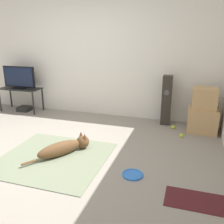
{
  "coord_description": "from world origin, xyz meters",
  "views": [
    {
      "loc": [
        1.96,
        -2.94,
        1.73
      ],
      "look_at": [
        0.74,
        0.92,
        0.45
      ],
      "focal_mm": 40.0,
      "sensor_mm": 36.0,
      "label": 1
    }
  ],
  "objects_px": {
    "cardboard_box_lower": "(202,120)",
    "game_console": "(25,109)",
    "tennis_ball_by_boxes": "(181,135)",
    "tv_stand": "(21,91)",
    "tennis_ball_near_speaker": "(173,127)",
    "tv": "(19,78)",
    "frisbee": "(133,175)",
    "cardboard_box_upper": "(205,98)",
    "floor_speaker": "(167,100)",
    "dog": "(66,147)"
  },
  "relations": [
    {
      "from": "cardboard_box_upper",
      "to": "game_console",
      "type": "height_order",
      "value": "cardboard_box_upper"
    },
    {
      "from": "tennis_ball_near_speaker",
      "to": "floor_speaker",
      "type": "bearing_deg",
      "value": 127.52
    },
    {
      "from": "dog",
      "to": "cardboard_box_lower",
      "type": "bearing_deg",
      "value": 38.48
    },
    {
      "from": "cardboard_box_lower",
      "to": "game_console",
      "type": "relative_size",
      "value": 1.84
    },
    {
      "from": "tv",
      "to": "cardboard_box_upper",
      "type": "bearing_deg",
      "value": -1.9
    },
    {
      "from": "cardboard_box_upper",
      "to": "tennis_ball_by_boxes",
      "type": "distance_m",
      "value": 0.78
    },
    {
      "from": "tv_stand",
      "to": "tv",
      "type": "bearing_deg",
      "value": 90.0
    },
    {
      "from": "dog",
      "to": "tv",
      "type": "distance_m",
      "value": 2.71
    },
    {
      "from": "cardboard_box_upper",
      "to": "floor_speaker",
      "type": "bearing_deg",
      "value": 162.13
    },
    {
      "from": "frisbee",
      "to": "tennis_ball_near_speaker",
      "type": "height_order",
      "value": "tennis_ball_near_speaker"
    },
    {
      "from": "tv_stand",
      "to": "game_console",
      "type": "xyz_separation_m",
      "value": [
        0.06,
        0.0,
        -0.41
      ]
    },
    {
      "from": "cardboard_box_lower",
      "to": "floor_speaker",
      "type": "relative_size",
      "value": 0.53
    },
    {
      "from": "cardboard_box_lower",
      "to": "tv_stand",
      "type": "height_order",
      "value": "tv_stand"
    },
    {
      "from": "dog",
      "to": "tennis_ball_near_speaker",
      "type": "xyz_separation_m",
      "value": [
        1.45,
        1.55,
        -0.08
      ]
    },
    {
      "from": "cardboard_box_lower",
      "to": "floor_speaker",
      "type": "height_order",
      "value": "floor_speaker"
    },
    {
      "from": "dog",
      "to": "frisbee",
      "type": "relative_size",
      "value": 3.41
    },
    {
      "from": "tv_stand",
      "to": "cardboard_box_upper",
      "type": "bearing_deg",
      "value": -1.86
    },
    {
      "from": "floor_speaker",
      "to": "tv_stand",
      "type": "height_order",
      "value": "floor_speaker"
    },
    {
      "from": "cardboard_box_lower",
      "to": "tennis_ball_by_boxes",
      "type": "bearing_deg",
      "value": -132.59
    },
    {
      "from": "dog",
      "to": "cardboard_box_upper",
      "type": "distance_m",
      "value": 2.55
    },
    {
      "from": "frisbee",
      "to": "floor_speaker",
      "type": "relative_size",
      "value": 0.28
    },
    {
      "from": "tv",
      "to": "frisbee",
      "type": "bearing_deg",
      "value": -32.43
    },
    {
      "from": "cardboard_box_upper",
      "to": "tv_stand",
      "type": "height_order",
      "value": "cardboard_box_upper"
    },
    {
      "from": "game_console",
      "to": "floor_speaker",
      "type": "bearing_deg",
      "value": 1.54
    },
    {
      "from": "dog",
      "to": "tennis_ball_near_speaker",
      "type": "height_order",
      "value": "dog"
    },
    {
      "from": "tv_stand",
      "to": "tennis_ball_near_speaker",
      "type": "relative_size",
      "value": 14.38
    },
    {
      "from": "frisbee",
      "to": "cardboard_box_lower",
      "type": "bearing_deg",
      "value": 64.59
    },
    {
      "from": "tennis_ball_by_boxes",
      "to": "tennis_ball_near_speaker",
      "type": "xyz_separation_m",
      "value": [
        -0.17,
        0.36,
        0.0
      ]
    },
    {
      "from": "tennis_ball_by_boxes",
      "to": "game_console",
      "type": "bearing_deg",
      "value": 171.93
    },
    {
      "from": "floor_speaker",
      "to": "tv",
      "type": "relative_size",
      "value": 1.23
    },
    {
      "from": "tv",
      "to": "floor_speaker",
      "type": "bearing_deg",
      "value": 1.49
    },
    {
      "from": "tv",
      "to": "tennis_ball_near_speaker",
      "type": "bearing_deg",
      "value": -2.37
    },
    {
      "from": "tv_stand",
      "to": "floor_speaker",
      "type": "bearing_deg",
      "value": 1.54
    },
    {
      "from": "dog",
      "to": "game_console",
      "type": "xyz_separation_m",
      "value": [
        -1.95,
        1.69,
        -0.07
      ]
    },
    {
      "from": "tennis_ball_near_speaker",
      "to": "game_console",
      "type": "distance_m",
      "value": 3.41
    },
    {
      "from": "tennis_ball_by_boxes",
      "to": "dog",
      "type": "bearing_deg",
      "value": -143.72
    },
    {
      "from": "floor_speaker",
      "to": "tennis_ball_near_speaker",
      "type": "height_order",
      "value": "floor_speaker"
    },
    {
      "from": "cardboard_box_upper",
      "to": "game_console",
      "type": "xyz_separation_m",
      "value": [
        -3.9,
        0.13,
        -0.58
      ]
    },
    {
      "from": "frisbee",
      "to": "tennis_ball_by_boxes",
      "type": "height_order",
      "value": "tennis_ball_by_boxes"
    },
    {
      "from": "floor_speaker",
      "to": "tv_stand",
      "type": "distance_m",
      "value": 3.29
    },
    {
      "from": "cardboard_box_upper",
      "to": "tennis_ball_near_speaker",
      "type": "xyz_separation_m",
      "value": [
        -0.5,
        -0.01,
        -0.6
      ]
    },
    {
      "from": "cardboard_box_lower",
      "to": "game_console",
      "type": "distance_m",
      "value": 3.91
    },
    {
      "from": "game_console",
      "to": "cardboard_box_upper",
      "type": "bearing_deg",
      "value": -1.91
    },
    {
      "from": "frisbee",
      "to": "cardboard_box_upper",
      "type": "height_order",
      "value": "cardboard_box_upper"
    },
    {
      "from": "tv_stand",
      "to": "tennis_ball_near_speaker",
      "type": "bearing_deg",
      "value": -2.32
    },
    {
      "from": "frisbee",
      "to": "game_console",
      "type": "distance_m",
      "value": 3.62
    },
    {
      "from": "frisbee",
      "to": "floor_speaker",
      "type": "bearing_deg",
      "value": 84.74
    },
    {
      "from": "dog",
      "to": "cardboard_box_lower",
      "type": "relative_size",
      "value": 1.77
    },
    {
      "from": "floor_speaker",
      "to": "tennis_ball_near_speaker",
      "type": "bearing_deg",
      "value": -52.48
    },
    {
      "from": "floor_speaker",
      "to": "tv",
      "type": "xyz_separation_m",
      "value": [
        -3.29,
        -0.09,
        0.29
      ]
    }
  ]
}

